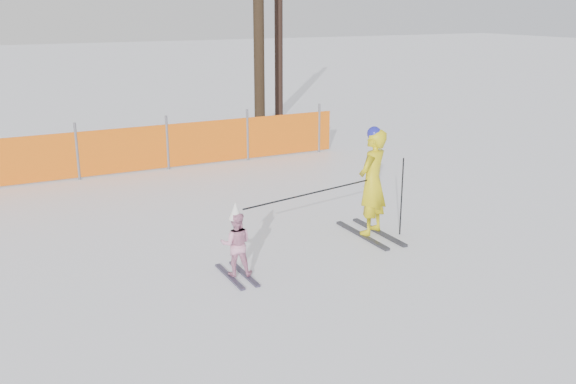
% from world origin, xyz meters
% --- Properties ---
extents(ground, '(120.00, 120.00, 0.00)m').
position_xyz_m(ground, '(0.00, 0.00, 0.00)').
color(ground, white).
rests_on(ground, ground).
extents(adult, '(0.75, 1.46, 1.82)m').
position_xyz_m(adult, '(1.62, 0.68, 0.91)').
color(adult, black).
rests_on(adult, ground).
extents(child, '(0.54, 0.95, 1.09)m').
position_xyz_m(child, '(-1.00, 0.12, 0.50)').
color(child, black).
rests_on(child, ground).
extents(ski_poles, '(2.96, 0.53, 1.30)m').
position_xyz_m(ski_poles, '(0.92, 0.42, 0.85)').
color(ski_poles, black).
rests_on(ski_poles, ground).
extents(safety_fence, '(14.33, 0.06, 1.25)m').
position_xyz_m(safety_fence, '(-2.91, 6.48, 0.56)').
color(safety_fence, '#595960').
rests_on(safety_fence, ground).
extents(tree_trunks, '(2.00, 2.46, 6.28)m').
position_xyz_m(tree_trunks, '(4.47, 10.59, 3.07)').
color(tree_trunks, black).
rests_on(tree_trunks, ground).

